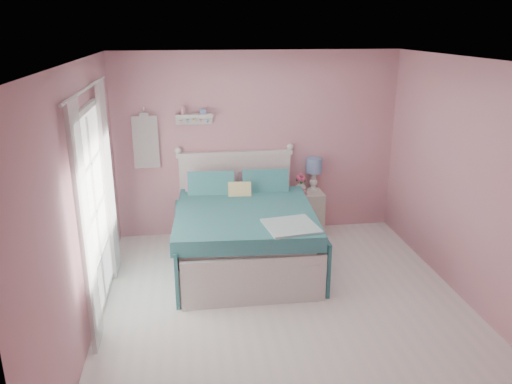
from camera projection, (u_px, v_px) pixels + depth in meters
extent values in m
plane|color=white|center=(287.00, 309.00, 5.38)|extent=(4.50, 4.50, 0.00)
plane|color=#D08489|center=(258.00, 145.00, 7.08)|extent=(4.00, 0.00, 4.00)
plane|color=#D08489|center=(369.00, 322.00, 2.86)|extent=(4.00, 0.00, 4.00)
plane|color=#D08489|center=(82.00, 205.00, 4.71)|extent=(0.00, 4.50, 4.50)
plane|color=#D08489|center=(476.00, 187.00, 5.23)|extent=(0.00, 4.50, 4.50)
plane|color=white|center=(293.00, 61.00, 4.56)|extent=(4.50, 4.50, 0.00)
cube|color=silver|center=(244.00, 247.00, 6.36)|extent=(1.66, 2.13, 0.44)
cube|color=silver|center=(244.00, 225.00, 6.26)|extent=(1.60, 2.06, 0.16)
cube|color=silver|center=(235.00, 195.00, 7.21)|extent=(1.58, 0.07, 1.17)
cube|color=silver|center=(235.00, 154.00, 7.02)|extent=(1.64, 0.09, 0.06)
cube|color=silver|center=(255.00, 282.00, 5.39)|extent=(1.58, 0.06, 0.56)
cube|color=teal|center=(245.00, 217.00, 6.07)|extent=(1.77, 1.87, 0.18)
cube|color=pink|center=(211.00, 188.00, 6.79)|extent=(0.70, 0.32, 0.43)
cube|color=pink|center=(264.00, 186.00, 6.89)|extent=(0.70, 0.32, 0.43)
cube|color=#CCBC59|center=(240.00, 193.00, 6.58)|extent=(0.31, 0.24, 0.31)
cube|color=beige|center=(307.00, 213.00, 7.27)|extent=(0.44, 0.41, 0.63)
cube|color=silver|center=(310.00, 205.00, 7.03)|extent=(0.38, 0.02, 0.16)
sphere|color=white|center=(311.00, 206.00, 7.01)|extent=(0.03, 0.03, 0.03)
cylinder|color=white|center=(313.00, 189.00, 7.29)|extent=(0.15, 0.15, 0.02)
cylinder|color=white|center=(313.00, 180.00, 7.25)|extent=(0.07, 0.07, 0.26)
cylinder|color=#7796C6|center=(314.00, 165.00, 7.17)|extent=(0.23, 0.23, 0.21)
imported|color=silver|center=(301.00, 186.00, 7.18)|extent=(0.18, 0.18, 0.16)
imported|color=pink|center=(303.00, 192.00, 7.05)|extent=(0.11, 0.11, 0.07)
sphere|color=#DA4A7B|center=(301.00, 175.00, 7.13)|extent=(0.06, 0.06, 0.06)
sphere|color=#DA4A7B|center=(303.00, 178.00, 7.17)|extent=(0.06, 0.06, 0.06)
sphere|color=#DA4A7B|center=(298.00, 177.00, 7.15)|extent=(0.06, 0.06, 0.06)
sphere|color=#DA4A7B|center=(303.00, 180.00, 7.13)|extent=(0.06, 0.06, 0.06)
sphere|color=#DA4A7B|center=(299.00, 179.00, 7.13)|extent=(0.06, 0.06, 0.06)
cube|color=silver|center=(194.00, 116.00, 6.75)|extent=(0.50, 0.14, 0.04)
cube|color=silver|center=(194.00, 120.00, 6.83)|extent=(0.50, 0.03, 0.12)
cylinder|color=#D18C99|center=(183.00, 111.00, 6.71)|extent=(0.06, 0.06, 0.10)
cube|color=#7796C6|center=(203.00, 112.00, 6.75)|extent=(0.08, 0.06, 0.07)
cube|color=white|center=(146.00, 142.00, 6.78)|extent=(0.34, 0.03, 0.72)
cube|color=silver|center=(83.00, 111.00, 4.82)|extent=(0.04, 1.32, 0.06)
cube|color=silver|center=(104.00, 301.00, 5.49)|extent=(0.04, 1.32, 0.06)
cube|color=silver|center=(84.00, 239.00, 4.57)|extent=(0.04, 0.06, 2.10)
cube|color=silver|center=(104.00, 195.00, 5.76)|extent=(0.04, 0.06, 2.10)
cube|color=white|center=(95.00, 212.00, 5.16)|extent=(0.02, 1.20, 2.04)
cube|color=white|center=(85.00, 231.00, 4.43)|extent=(0.04, 0.40, 2.32)
cube|color=white|center=(109.00, 181.00, 5.83)|extent=(0.04, 0.40, 2.32)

